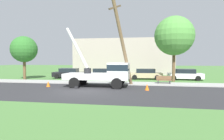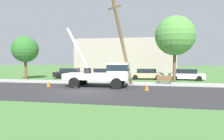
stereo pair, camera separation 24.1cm
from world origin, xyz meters
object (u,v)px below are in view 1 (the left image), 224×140
at_px(utility_truck, 105,72).
at_px(traffic_cone_ahead, 147,87).
at_px(traffic_cone_behind, 48,84).
at_px(parked_sedan_white, 185,74).
at_px(parked_sedan_black, 69,73).
at_px(parked_sedan_silver, 103,74).
at_px(park_bench, 164,80).
at_px(roadside_tree_far, 174,36).
at_px(parked_sedan_tan, 145,74).
at_px(roadside_tree_near, 24,49).
at_px(leaning_utility_pole, 122,42).

relative_size(utility_truck, traffic_cone_ahead, 12.13).
height_order(traffic_cone_behind, parked_sedan_white, parked_sedan_white).
bearing_deg(traffic_cone_behind, parked_sedan_black, 98.85).
bearing_deg(parked_sedan_silver, traffic_cone_ahead, -57.48).
bearing_deg(parked_sedan_silver, park_bench, -32.63).
height_order(parked_sedan_black, roadside_tree_far, roadside_tree_far).
height_order(parked_sedan_tan, parked_sedan_white, same).
bearing_deg(parked_sedan_tan, parked_sedan_silver, -177.01).
bearing_deg(parked_sedan_black, traffic_cone_ahead, -40.00).
distance_m(utility_truck, parked_sedan_white, 12.02).
height_order(utility_truck, parked_sedan_white, utility_truck).
bearing_deg(parked_sedan_white, traffic_cone_behind, -148.36).
xyz_separation_m(traffic_cone_behind, roadside_tree_far, (12.69, 6.72, 5.18)).
relative_size(parked_sedan_silver, park_bench, 2.82).
height_order(parked_sedan_silver, park_bench, parked_sedan_silver).
xyz_separation_m(parked_sedan_tan, roadside_tree_far, (3.34, -2.28, 4.75)).
relative_size(utility_truck, park_bench, 4.24).
distance_m(park_bench, roadside_tree_near, 18.17).
bearing_deg(traffic_cone_behind, utility_truck, 8.37).
height_order(leaning_utility_pole, roadside_tree_far, leaning_utility_pole).
xyz_separation_m(leaning_utility_pole, parked_sedan_silver, (-3.55, 7.52, -3.62)).
bearing_deg(parked_sedan_silver, roadside_tree_far, -12.21).
distance_m(leaning_utility_pole, parked_sedan_white, 11.21).
relative_size(parked_sedan_tan, roadside_tree_far, 0.58).
bearing_deg(parked_sedan_black, roadside_tree_near, -151.85).
bearing_deg(roadside_tree_far, roadside_tree_near, -177.13).
bearing_deg(traffic_cone_behind, park_bench, 18.34).
bearing_deg(park_bench, utility_truck, -153.06).
bearing_deg(traffic_cone_behind, leaning_utility_pole, 9.38).
bearing_deg(traffic_cone_ahead, leaning_utility_pole, 143.48).
relative_size(traffic_cone_ahead, park_bench, 0.35).
relative_size(parked_sedan_silver, roadside_tree_far, 0.58).
xyz_separation_m(utility_truck, parked_sedan_silver, (-1.96, 7.88, -0.70)).
distance_m(utility_truck, park_bench, 6.54).
height_order(leaning_utility_pole, traffic_cone_ahead, leaning_utility_pole).
xyz_separation_m(park_bench, roadside_tree_far, (1.39, 2.98, 5.00)).
xyz_separation_m(traffic_cone_behind, parked_sedan_white, (14.41, 8.88, 0.43)).
xyz_separation_m(utility_truck, roadside_tree_far, (7.16, 5.91, 4.05)).
relative_size(parked_sedan_black, roadside_tree_far, 0.58).
bearing_deg(roadside_tree_near, roadside_tree_far, 2.87).
xyz_separation_m(leaning_utility_pole, roadside_tree_near, (-13.52, 4.59, -0.36)).
relative_size(leaning_utility_pole, parked_sedan_black, 1.88).
xyz_separation_m(utility_truck, traffic_cone_behind, (-5.53, -0.81, -1.13)).
height_order(parked_sedan_silver, roadside_tree_far, roadside_tree_far).
bearing_deg(roadside_tree_far, parked_sedan_white, 51.43).
bearing_deg(park_bench, traffic_cone_behind, -161.66).
bearing_deg(park_bench, roadside_tree_far, 64.98).
xyz_separation_m(parked_sedan_silver, roadside_tree_far, (9.12, -1.97, 4.75)).
xyz_separation_m(traffic_cone_ahead, parked_sedan_tan, (-0.13, 9.57, 0.43)).
height_order(parked_sedan_black, parked_sedan_tan, same).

